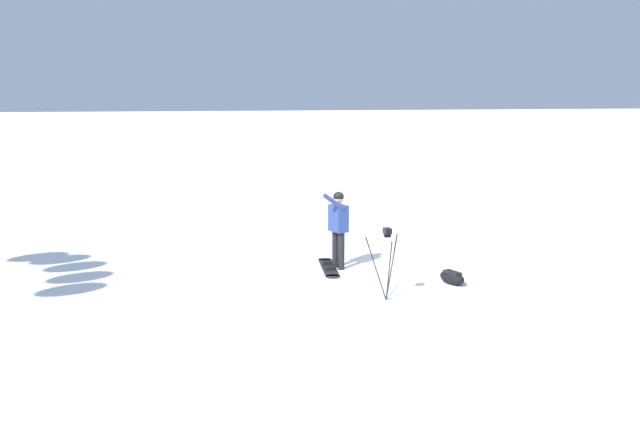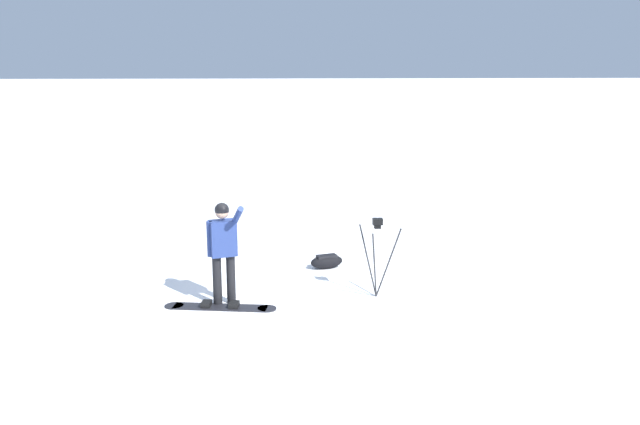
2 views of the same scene
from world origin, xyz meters
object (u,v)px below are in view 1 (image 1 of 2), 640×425
at_px(snowboarder, 338,222).
at_px(gear_bag_large, 452,277).
at_px(snowboard, 329,267).
at_px(camera_tripod, 386,249).

relative_size(snowboarder, gear_bag_large, 2.46).
distance_m(snowboard, camera_tripod, 2.69).
relative_size(snowboard, gear_bag_large, 2.60).
distance_m(snowboarder, camera_tripod, 2.45).
bearing_deg(snowboard, camera_tripod, 98.08).
relative_size(gear_bag_large, camera_tripod, 0.51).
distance_m(snowboarder, gear_bag_large, 2.64).
relative_size(snowboarder, camera_tripod, 1.26).
height_order(snowboarder, gear_bag_large, snowboarder).
bearing_deg(camera_tripod, gear_bag_large, -156.89).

